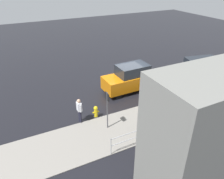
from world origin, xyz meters
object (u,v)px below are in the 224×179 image
(sign_post, at_px, (107,105))
(pedestrian, at_px, (79,109))
(moving_hatchback, at_px, (130,78))
(parked_sedan, at_px, (198,70))
(fire_hydrant, at_px, (96,112))

(sign_post, bearing_deg, pedestrian, -45.51)
(moving_hatchback, xyz_separation_m, parked_sedan, (-5.89, 1.13, -0.03))
(parked_sedan, bearing_deg, moving_hatchback, -10.84)
(parked_sedan, relative_size, sign_post, 1.91)
(moving_hatchback, xyz_separation_m, fire_hydrant, (3.69, 2.15, -0.63))
(fire_hydrant, bearing_deg, pedestrian, 2.53)
(parked_sedan, xyz_separation_m, sign_post, (9.40, 2.33, 0.58))
(moving_hatchback, xyz_separation_m, sign_post, (3.51, 3.46, 0.55))
(moving_hatchback, bearing_deg, pedestrian, 24.77)
(fire_hydrant, relative_size, pedestrian, 0.50)
(parked_sedan, xyz_separation_m, fire_hydrant, (9.59, 1.02, -0.60))
(moving_hatchback, relative_size, parked_sedan, 0.86)
(sign_post, bearing_deg, parked_sedan, -166.07)
(moving_hatchback, height_order, fire_hydrant, moving_hatchback)
(moving_hatchback, bearing_deg, fire_hydrant, 30.16)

